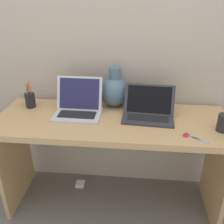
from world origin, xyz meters
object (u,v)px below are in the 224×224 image
(laptop_left, at_px, (79,105))
(coffee_mug, at_px, (224,123))
(laptop_right, at_px, (149,109))
(pen_cup, at_px, (30,100))
(scissors, at_px, (191,137))
(green_vase, at_px, (115,90))
(power_brick, at_px, (80,184))

(laptop_left, xyz_separation_m, coffee_mug, (0.91, -0.15, -0.01))
(laptop_right, xyz_separation_m, coffee_mug, (0.44, -0.14, -0.00))
(pen_cup, height_order, scissors, pen_cup)
(laptop_right, relative_size, scissors, 2.47)
(laptop_left, relative_size, scissors, 2.25)
(laptop_left, distance_m, scissors, 0.75)
(laptop_right, height_order, green_vase, green_vase)
(laptop_right, relative_size, coffee_mug, 2.91)
(scissors, distance_m, power_brick, 1.10)
(coffee_mug, height_order, pen_cup, pen_cup)
(power_brick, bearing_deg, pen_cup, -174.79)
(coffee_mug, bearing_deg, laptop_right, 161.94)
(laptop_left, bearing_deg, coffee_mug, -9.40)
(laptop_right, distance_m, scissors, 0.34)
(laptop_left, distance_m, laptop_right, 0.47)
(power_brick, bearing_deg, green_vase, 12.17)
(green_vase, distance_m, scissors, 0.63)
(laptop_left, height_order, laptop_right, laptop_left)
(laptop_left, xyz_separation_m, pen_cup, (-0.36, 0.06, -0.01))
(green_vase, bearing_deg, coffee_mug, -24.31)
(coffee_mug, relative_size, power_brick, 1.68)
(green_vase, relative_size, coffee_mug, 2.41)
(laptop_left, xyz_separation_m, scissors, (0.70, -0.24, -0.06))
(laptop_left, height_order, pen_cup, laptop_left)
(green_vase, bearing_deg, power_brick, -167.83)
(pen_cup, bearing_deg, coffee_mug, -9.59)
(scissors, relative_size, power_brick, 1.98)
(laptop_right, height_order, coffee_mug, laptop_right)
(pen_cup, bearing_deg, green_vase, 8.56)
(laptop_left, relative_size, green_vase, 1.10)
(coffee_mug, distance_m, scissors, 0.23)
(laptop_left, distance_m, power_brick, 0.79)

